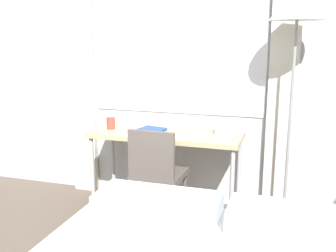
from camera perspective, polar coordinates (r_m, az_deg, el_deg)
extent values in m
cube|color=silver|center=(3.58, 4.24, 9.78)|extent=(5.76, 0.05, 2.70)
cube|color=white|center=(3.59, 1.21, 13.81)|extent=(1.60, 0.01, 1.50)
cube|color=beige|center=(3.93, -12.48, 9.03)|extent=(0.24, 0.06, 2.60)
cube|color=beige|center=(3.41, 16.53, 8.32)|extent=(0.24, 0.06, 2.60)
cube|color=tan|center=(3.40, -0.29, -1.24)|extent=(1.30, 0.50, 0.04)
cylinder|color=#B2B2B7|center=(3.55, -10.89, -7.04)|extent=(0.04, 0.04, 0.69)
cylinder|color=#B2B2B7|center=(3.18, 9.23, -9.31)|extent=(0.04, 0.04, 0.69)
cylinder|color=#B2B2B7|center=(3.90, -7.95, -5.09)|extent=(0.04, 0.04, 0.69)
cylinder|color=#B2B2B7|center=(3.58, 10.23, -6.85)|extent=(0.04, 0.04, 0.69)
cube|color=#59514C|center=(3.29, -1.25, -7.07)|extent=(0.41, 0.41, 0.05)
cube|color=#59514C|center=(3.06, -2.46, -4.28)|extent=(0.38, 0.05, 0.39)
cylinder|color=#59514C|center=(3.29, -5.13, -11.29)|extent=(0.03, 0.03, 0.39)
cylinder|color=#59514C|center=(3.17, 0.61, -12.17)|extent=(0.03, 0.03, 0.39)
cylinder|color=#59514C|center=(3.57, -2.84, -9.24)|extent=(0.03, 0.03, 0.39)
cylinder|color=#59514C|center=(3.47, 2.45, -9.93)|extent=(0.03, 0.03, 0.39)
cube|color=silver|center=(2.36, -1.47, -11.18)|extent=(0.73, 0.32, 0.12)
cube|color=silver|center=(2.26, 18.21, -13.04)|extent=(0.73, 0.32, 0.12)
cylinder|color=#4C4C51|center=(3.49, 16.31, -13.59)|extent=(0.24, 0.24, 0.03)
cylinder|color=gray|center=(3.22, 17.21, -0.21)|extent=(0.02, 0.02, 1.63)
cone|color=silver|center=(3.15, 18.35, 16.52)|extent=(0.42, 0.42, 0.24)
cube|color=white|center=(3.34, 8.25, -0.40)|extent=(0.14, 0.15, 0.10)
cube|color=white|center=(3.33, 8.28, 0.61)|extent=(0.16, 0.05, 0.02)
cube|color=navy|center=(3.43, -2.43, -0.57)|extent=(0.25, 0.24, 0.02)
cube|color=white|center=(3.43, -2.43, -0.49)|extent=(0.24, 0.22, 0.01)
cylinder|color=#993F33|center=(3.54, -8.30, 0.40)|extent=(0.08, 0.08, 0.10)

